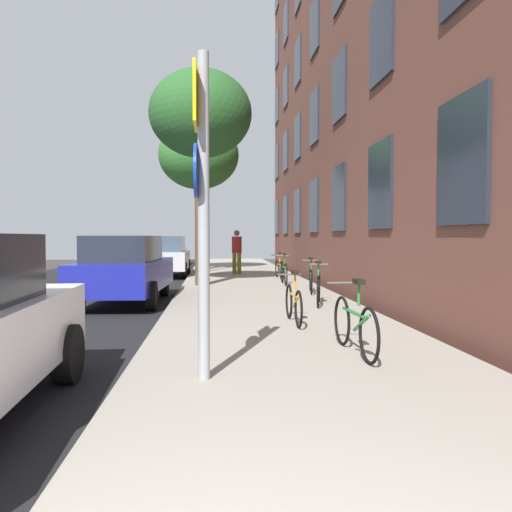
# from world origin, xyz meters

# --- Properties ---
(ground_plane) EXTENTS (41.80, 41.80, 0.00)m
(ground_plane) POSITION_xyz_m (-2.40, 15.00, 0.00)
(ground_plane) COLOR #332D28
(road_asphalt) EXTENTS (7.00, 38.00, 0.01)m
(road_asphalt) POSITION_xyz_m (-4.50, 15.00, 0.01)
(road_asphalt) COLOR black
(road_asphalt) RESTS_ON ground
(sidewalk) EXTENTS (4.20, 38.00, 0.12)m
(sidewalk) POSITION_xyz_m (1.10, 15.00, 0.06)
(sidewalk) COLOR gray
(sidewalk) RESTS_ON ground
(building_facade) EXTENTS (0.56, 27.00, 16.18)m
(building_facade) POSITION_xyz_m (3.69, 14.50, 8.11)
(building_facade) COLOR brown
(building_facade) RESTS_ON ground
(sign_post) EXTENTS (0.15, 0.60, 3.38)m
(sign_post) POSITION_xyz_m (-0.13, 3.99, 2.06)
(sign_post) COLOR gray
(sign_post) RESTS_ON sidewalk
(traffic_light) EXTENTS (0.43, 0.24, 3.99)m
(traffic_light) POSITION_xyz_m (-0.36, 21.23, 2.84)
(traffic_light) COLOR black
(traffic_light) RESTS_ON sidewalk
(tree_near) EXTENTS (3.12, 3.12, 6.55)m
(tree_near) POSITION_xyz_m (-0.41, 14.59, 5.28)
(tree_near) COLOR #4C3823
(tree_near) RESTS_ON sidewalk
(tree_far) EXTENTS (3.57, 3.57, 6.64)m
(tree_far) POSITION_xyz_m (-0.68, 21.97, 5.20)
(tree_far) COLOR brown
(tree_far) RESTS_ON sidewalk
(bicycle_0) EXTENTS (0.42, 1.76, 0.96)m
(bicycle_0) POSITION_xyz_m (1.76, 4.99, 0.50)
(bicycle_0) COLOR black
(bicycle_0) RESTS_ON sidewalk
(bicycle_1) EXTENTS (0.42, 1.64, 0.91)m
(bicycle_1) POSITION_xyz_m (1.35, 7.39, 0.47)
(bicycle_1) COLOR black
(bicycle_1) RESTS_ON sidewalk
(bicycle_2) EXTENTS (0.53, 1.67, 0.97)m
(bicycle_2) POSITION_xyz_m (2.28, 9.79, 0.50)
(bicycle_2) COLOR black
(bicycle_2) RESTS_ON sidewalk
(bicycle_3) EXTENTS (0.43, 1.64, 0.95)m
(bicycle_3) POSITION_xyz_m (2.56, 12.19, 0.49)
(bicycle_3) COLOR black
(bicycle_3) RESTS_ON sidewalk
(bicycle_4) EXTENTS (0.42, 1.77, 0.98)m
(bicycle_4) POSITION_xyz_m (2.16, 14.59, 0.51)
(bicycle_4) COLOR black
(bicycle_4) RESTS_ON sidewalk
(bicycle_5) EXTENTS (0.42, 1.62, 0.93)m
(bicycle_5) POSITION_xyz_m (2.31, 16.99, 0.48)
(bicycle_5) COLOR black
(bicycle_5) RESTS_ON sidewalk
(pedestrian_0) EXTENTS (0.44, 0.44, 1.75)m
(pedestrian_0) POSITION_xyz_m (0.89, 19.28, 1.12)
(pedestrian_0) COLOR olive
(pedestrian_0) RESTS_ON sidewalk
(car_1) EXTENTS (1.93, 4.49, 1.62)m
(car_1) POSITION_xyz_m (-2.14, 11.27, 0.84)
(car_1) COLOR navy
(car_1) RESTS_ON road_asphalt
(car_2) EXTENTS (1.96, 4.07, 1.62)m
(car_2) POSITION_xyz_m (-2.02, 19.61, 0.84)
(car_2) COLOR #B7B7BC
(car_2) RESTS_ON road_asphalt
(car_3) EXTENTS (1.92, 4.14, 1.62)m
(car_3) POSITION_xyz_m (-2.58, 27.94, 0.84)
(car_3) COLOR silver
(car_3) RESTS_ON road_asphalt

